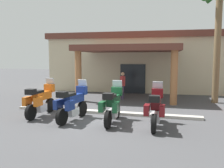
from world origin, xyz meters
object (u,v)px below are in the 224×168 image
object	(u,v)px
motorcycle_blue	(72,104)
palm_tree_near_portico	(219,15)
motorcycle_orange	(40,100)
motorcycle_green	(113,105)
motel_building	(137,62)
pedestrian	(123,84)
motorcycle_maroon	(156,108)

from	to	relation	value
motorcycle_blue	palm_tree_near_portico	world-z (taller)	palm_tree_near_portico
motorcycle_orange	motorcycle_blue	size ratio (longest dim) A/B	1.00
motorcycle_blue	motorcycle_green	distance (m)	1.66
motel_building	palm_tree_near_portico	bearing A→B (deg)	-47.19
motorcycle_orange	motorcycle_green	size ratio (longest dim) A/B	1.00
palm_tree_near_portico	pedestrian	bearing A→B (deg)	-177.48
palm_tree_near_portico	motorcycle_orange	bearing A→B (deg)	-145.55
motel_building	motorcycle_blue	world-z (taller)	motel_building
motorcycle_blue	palm_tree_near_portico	distance (m)	9.41
motorcycle_orange	palm_tree_near_portico	distance (m)	10.39
motorcycle_maroon	pedestrian	bearing A→B (deg)	23.57
motorcycle_orange	motorcycle_green	bearing A→B (deg)	-94.82
motel_building	motorcycle_maroon	distance (m)	11.36
motel_building	motorcycle_orange	distance (m)	11.02
motel_building	motorcycle_maroon	xyz separation A→B (m)	(2.45, -10.99, -1.55)
motel_building	motorcycle_blue	distance (m)	11.10
motel_building	motorcycle_green	distance (m)	11.01
motorcycle_green	palm_tree_near_portico	world-z (taller)	palm_tree_near_portico
motorcycle_maroon	motorcycle_blue	bearing A→B (deg)	88.88
motorcycle_green	pedestrian	world-z (taller)	pedestrian
motorcycle_blue	pedestrian	world-z (taller)	pedestrian
motorcycle_blue	palm_tree_near_portico	bearing A→B (deg)	-40.29
motorcycle_orange	pedestrian	distance (m)	5.74
motorcycle_green	motel_building	bearing A→B (deg)	2.40
motel_building	motorcycle_orange	xyz separation A→B (m)	(-2.53, -10.61, -1.55)
motorcycle_maroon	pedestrian	world-z (taller)	pedestrian
motorcycle_orange	motorcycle_green	distance (m)	3.33
motorcycle_green	pedestrian	xyz separation A→B (m)	(-0.82, 5.41, 0.27)
motorcycle_blue	motorcycle_green	bearing A→B (deg)	-80.08
motel_building	motorcycle_green	world-z (taller)	motel_building
motorcycle_orange	motorcycle_maroon	bearing A→B (deg)	-94.71
motel_building	palm_tree_near_portico	size ratio (longest dim) A/B	2.07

